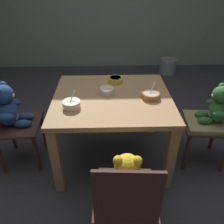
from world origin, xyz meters
The scene contains 10 objects.
ground_plane centered at (0.00, 0.00, -0.02)m, with size 5.20×5.20×0.04m.
dining_table centered at (0.00, 0.00, 0.59)m, with size 1.03×0.91×0.70m.
teddy_chair_near_right centered at (0.92, -0.07, 0.53)m, with size 0.44×0.41×0.88m.
teddy_chair_near_front centered at (0.06, -0.86, 0.53)m, with size 0.41×0.42×0.85m.
teddy_chair_near_left centered at (-0.92, -0.02, 0.56)m, with size 0.41×0.43×0.93m.
porridge_bowl_yellow_far_center centered at (0.04, 0.28, 0.73)m, with size 0.13×0.14×0.12m.
porridge_bowl_cream_near_left centered at (-0.33, -0.17, 0.73)m, with size 0.14×0.15×0.13m.
porridge_bowl_terracotta_near_right centered at (0.33, -0.03, 0.73)m, with size 0.16×0.16×0.12m.
porridge_bowl_white_center centered at (-0.05, 0.06, 0.73)m, with size 0.13×0.13×0.05m.
metal_pail centered at (1.08, 2.15, 0.13)m, with size 0.30×0.30×0.25m, color #93969B.
Camera 1 is at (-0.05, -1.75, 1.66)m, focal length 36.52 mm.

